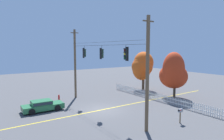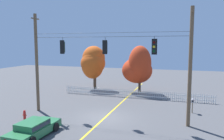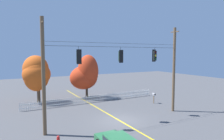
{
  "view_description": "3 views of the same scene",
  "coord_description": "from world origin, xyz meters",
  "px_view_note": "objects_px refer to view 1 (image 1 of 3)",
  "views": [
    {
      "loc": [
        18.19,
        -11.12,
        6.62
      ],
      "look_at": [
        0.39,
        1.06,
        4.34
      ],
      "focal_mm": 32.25,
      "sensor_mm": 36.0,
      "label": 1
    },
    {
      "loc": [
        6.4,
        -17.88,
        6.34
      ],
      "look_at": [
        0.42,
        0.65,
        4.12
      ],
      "focal_mm": 35.9,
      "sensor_mm": 36.0,
      "label": 2
    },
    {
      "loc": [
        -9.51,
        -15.91,
        6.37
      ],
      "look_at": [
        -0.54,
        0.6,
        4.83
      ],
      "focal_mm": 32.06,
      "sensor_mm": 36.0,
      "label": 3
    }
  ],
  "objects_px": {
    "traffic_signal_eastbound_side": "(126,54)",
    "autumn_maple_mid": "(173,73)",
    "fire_hydrant": "(59,98)",
    "parked_car": "(43,105)",
    "autumn_maple_near_fence": "(142,66)",
    "traffic_signal_northbound_secondary": "(102,53)",
    "traffic_signal_westbound_side": "(84,53)",
    "roadside_mailbox": "(180,111)"
  },
  "relations": [
    {
      "from": "traffic_signal_northbound_secondary",
      "to": "autumn_maple_near_fence",
      "type": "relative_size",
      "value": 0.24
    },
    {
      "from": "traffic_signal_northbound_secondary",
      "to": "traffic_signal_westbound_side",
      "type": "bearing_deg",
      "value": -180.0
    },
    {
      "from": "traffic_signal_westbound_side",
      "to": "traffic_signal_northbound_secondary",
      "type": "xyz_separation_m",
      "value": [
        4.05,
        0.0,
        0.01
      ]
    },
    {
      "from": "traffic_signal_westbound_side",
      "to": "autumn_maple_near_fence",
      "type": "distance_m",
      "value": 11.69
    },
    {
      "from": "traffic_signal_northbound_secondary",
      "to": "autumn_maple_mid",
      "type": "bearing_deg",
      "value": 86.25
    },
    {
      "from": "autumn_maple_near_fence",
      "to": "fire_hydrant",
      "type": "xyz_separation_m",
      "value": [
        -0.58,
        -13.83,
        -3.49
      ]
    },
    {
      "from": "fire_hydrant",
      "to": "roadside_mailbox",
      "type": "xyz_separation_m",
      "value": [
        13.71,
        6.24,
        0.7
      ]
    },
    {
      "from": "traffic_signal_northbound_secondary",
      "to": "parked_car",
      "type": "bearing_deg",
      "value": -121.55
    },
    {
      "from": "traffic_signal_eastbound_side",
      "to": "fire_hydrant",
      "type": "bearing_deg",
      "value": -166.54
    },
    {
      "from": "roadside_mailbox",
      "to": "autumn_maple_near_fence",
      "type": "bearing_deg",
      "value": 149.97
    },
    {
      "from": "traffic_signal_northbound_secondary",
      "to": "autumn_maple_mid",
      "type": "height_order",
      "value": "traffic_signal_northbound_secondary"
    },
    {
      "from": "traffic_signal_northbound_secondary",
      "to": "fire_hydrant",
      "type": "height_order",
      "value": "traffic_signal_northbound_secondary"
    },
    {
      "from": "autumn_maple_mid",
      "to": "parked_car",
      "type": "distance_m",
      "value": 16.95
    },
    {
      "from": "autumn_maple_near_fence",
      "to": "fire_hydrant",
      "type": "relative_size",
      "value": 7.9
    },
    {
      "from": "autumn_maple_mid",
      "to": "fire_hydrant",
      "type": "relative_size",
      "value": 7.97
    },
    {
      "from": "autumn_maple_mid",
      "to": "traffic_signal_westbound_side",
      "type": "bearing_deg",
      "value": -113.77
    },
    {
      "from": "autumn_maple_near_fence",
      "to": "parked_car",
      "type": "xyz_separation_m",
      "value": [
        2.56,
        -16.74,
        -3.27
      ]
    },
    {
      "from": "traffic_signal_westbound_side",
      "to": "roadside_mailbox",
      "type": "bearing_deg",
      "value": 18.28
    },
    {
      "from": "traffic_signal_westbound_side",
      "to": "fire_hydrant",
      "type": "bearing_deg",
      "value": -133.84
    },
    {
      "from": "parked_car",
      "to": "fire_hydrant",
      "type": "relative_size",
      "value": 5.46
    },
    {
      "from": "traffic_signal_eastbound_side",
      "to": "autumn_maple_mid",
      "type": "height_order",
      "value": "traffic_signal_eastbound_side"
    },
    {
      "from": "autumn_maple_mid",
      "to": "parked_car",
      "type": "height_order",
      "value": "autumn_maple_mid"
    },
    {
      "from": "traffic_signal_eastbound_side",
      "to": "autumn_maple_near_fence",
      "type": "relative_size",
      "value": 0.23
    },
    {
      "from": "traffic_signal_westbound_side",
      "to": "autumn_maple_mid",
      "type": "height_order",
      "value": "traffic_signal_westbound_side"
    },
    {
      "from": "fire_hydrant",
      "to": "traffic_signal_eastbound_side",
      "type": "bearing_deg",
      "value": 13.46
    },
    {
      "from": "parked_car",
      "to": "traffic_signal_eastbound_side",
      "type": "bearing_deg",
      "value": 36.25
    },
    {
      "from": "traffic_signal_westbound_side",
      "to": "autumn_maple_near_fence",
      "type": "relative_size",
      "value": 0.24
    },
    {
      "from": "fire_hydrant",
      "to": "roadside_mailbox",
      "type": "distance_m",
      "value": 15.08
    },
    {
      "from": "parked_car",
      "to": "autumn_maple_mid",
      "type": "bearing_deg",
      "value": 76.04
    },
    {
      "from": "autumn_maple_near_fence",
      "to": "traffic_signal_eastbound_side",
      "type": "bearing_deg",
      "value": -48.59
    },
    {
      "from": "autumn_maple_mid",
      "to": "parked_car",
      "type": "xyz_separation_m",
      "value": [
        -4.03,
        -16.23,
        -2.77
      ]
    },
    {
      "from": "autumn_maple_mid",
      "to": "fire_hydrant",
      "type": "bearing_deg",
      "value": -118.29
    },
    {
      "from": "traffic_signal_eastbound_side",
      "to": "parked_car",
      "type": "height_order",
      "value": "traffic_signal_eastbound_side"
    },
    {
      "from": "traffic_signal_northbound_secondary",
      "to": "roadside_mailbox",
      "type": "bearing_deg",
      "value": 27.25
    },
    {
      "from": "traffic_signal_westbound_side",
      "to": "parked_car",
      "type": "height_order",
      "value": "traffic_signal_westbound_side"
    },
    {
      "from": "autumn_maple_near_fence",
      "to": "traffic_signal_northbound_secondary",
      "type": "bearing_deg",
      "value": -62.55
    },
    {
      "from": "autumn_maple_near_fence",
      "to": "roadside_mailbox",
      "type": "distance_m",
      "value": 15.42
    },
    {
      "from": "fire_hydrant",
      "to": "parked_car",
      "type": "bearing_deg",
      "value": -42.89
    },
    {
      "from": "traffic_signal_eastbound_side",
      "to": "autumn_maple_mid",
      "type": "xyz_separation_m",
      "value": [
        -3.38,
        10.79,
        -2.8
      ]
    },
    {
      "from": "traffic_signal_westbound_side",
      "to": "autumn_maple_mid",
      "type": "relative_size",
      "value": 0.24
    },
    {
      "from": "traffic_signal_westbound_side",
      "to": "traffic_signal_eastbound_side",
      "type": "distance_m",
      "value": 8.14
    },
    {
      "from": "roadside_mailbox",
      "to": "fire_hydrant",
      "type": "bearing_deg",
      "value": -155.53
    }
  ]
}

